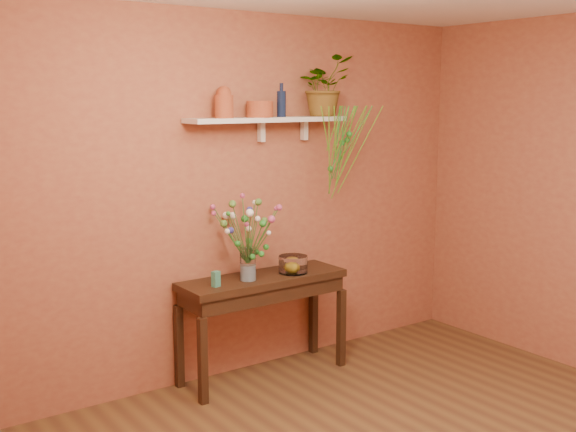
{
  "coord_description": "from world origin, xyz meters",
  "views": [
    {
      "loc": [
        -2.86,
        -2.48,
        2.08
      ],
      "look_at": [
        0.0,
        1.55,
        1.25
      ],
      "focal_mm": 44.13,
      "sensor_mm": 36.0,
      "label": 1
    }
  ],
  "objects_px": {
    "terracotta_jug": "(224,103)",
    "spider_plant": "(324,86)",
    "blue_bottle": "(281,103)",
    "bouquet": "(247,223)",
    "glass_vase": "(248,267)",
    "glass_bowl": "(293,265)",
    "sideboard": "(263,291)"
  },
  "relations": [
    {
      "from": "sideboard",
      "to": "terracotta_jug",
      "type": "bearing_deg",
      "value": 165.12
    },
    {
      "from": "terracotta_jug",
      "to": "blue_bottle",
      "type": "bearing_deg",
      "value": -0.53
    },
    {
      "from": "blue_bottle",
      "to": "glass_vase",
      "type": "xyz_separation_m",
      "value": [
        -0.37,
        -0.11,
        -1.16
      ]
    },
    {
      "from": "blue_bottle",
      "to": "glass_bowl",
      "type": "distance_m",
      "value": 1.21
    },
    {
      "from": "terracotta_jug",
      "to": "spider_plant",
      "type": "distance_m",
      "value": 0.89
    },
    {
      "from": "spider_plant",
      "to": "bouquet",
      "type": "xyz_separation_m",
      "value": [
        -0.77,
        -0.1,
        -0.97
      ]
    },
    {
      "from": "glass_bowl",
      "to": "spider_plant",
      "type": "bearing_deg",
      "value": 17.44
    },
    {
      "from": "sideboard",
      "to": "blue_bottle",
      "type": "distance_m",
      "value": 1.39
    },
    {
      "from": "glass_vase",
      "to": "blue_bottle",
      "type": "bearing_deg",
      "value": 16.27
    },
    {
      "from": "glass_vase",
      "to": "sideboard",
      "type": "bearing_deg",
      "value": 15.0
    },
    {
      "from": "sideboard",
      "to": "blue_bottle",
      "type": "height_order",
      "value": "blue_bottle"
    },
    {
      "from": "spider_plant",
      "to": "glass_bowl",
      "type": "bearing_deg",
      "value": -162.56
    },
    {
      "from": "sideboard",
      "to": "bouquet",
      "type": "bearing_deg",
      "value": -166.96
    },
    {
      "from": "bouquet",
      "to": "glass_vase",
      "type": "bearing_deg",
      "value": -104.11
    },
    {
      "from": "terracotta_jug",
      "to": "glass_vase",
      "type": "height_order",
      "value": "terracotta_jug"
    },
    {
      "from": "terracotta_jug",
      "to": "glass_vase",
      "type": "relative_size",
      "value": 0.93
    },
    {
      "from": "blue_bottle",
      "to": "glass_bowl",
      "type": "bearing_deg",
      "value": -79.18
    },
    {
      "from": "terracotta_jug",
      "to": "glass_bowl",
      "type": "relative_size",
      "value": 1.03
    },
    {
      "from": "sideboard",
      "to": "glass_bowl",
      "type": "distance_m",
      "value": 0.3
    },
    {
      "from": "blue_bottle",
      "to": "sideboard",
      "type": "bearing_deg",
      "value": -162.84
    },
    {
      "from": "glass_bowl",
      "to": "glass_vase",
      "type": "bearing_deg",
      "value": 178.67
    },
    {
      "from": "glass_bowl",
      "to": "blue_bottle",
      "type": "bearing_deg",
      "value": 100.82
    },
    {
      "from": "sideboard",
      "to": "spider_plant",
      "type": "distance_m",
      "value": 1.63
    },
    {
      "from": "glass_vase",
      "to": "glass_bowl",
      "type": "relative_size",
      "value": 1.1
    },
    {
      "from": "sideboard",
      "to": "bouquet",
      "type": "height_order",
      "value": "bouquet"
    },
    {
      "from": "terracotta_jug",
      "to": "sideboard",
      "type": "bearing_deg",
      "value": -14.88
    },
    {
      "from": "terracotta_jug",
      "to": "glass_bowl",
      "type": "distance_m",
      "value": 1.32
    },
    {
      "from": "sideboard",
      "to": "spider_plant",
      "type": "bearing_deg",
      "value": 6.23
    },
    {
      "from": "blue_bottle",
      "to": "bouquet",
      "type": "distance_m",
      "value": 0.93
    },
    {
      "from": "sideboard",
      "to": "spider_plant",
      "type": "xyz_separation_m",
      "value": [
        0.61,
        0.07,
        1.5
      ]
    },
    {
      "from": "blue_bottle",
      "to": "bouquet",
      "type": "height_order",
      "value": "blue_bottle"
    },
    {
      "from": "sideboard",
      "to": "terracotta_jug",
      "type": "distance_m",
      "value": 1.41
    }
  ]
}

